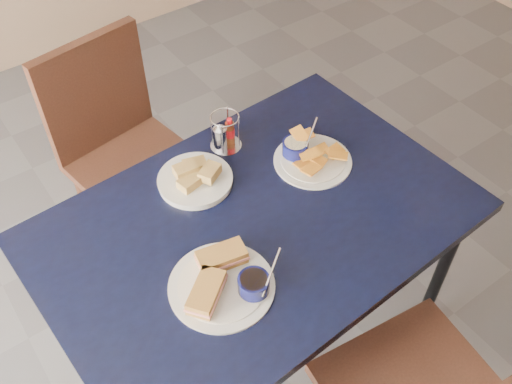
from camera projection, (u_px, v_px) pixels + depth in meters
ground at (267, 354)px, 2.28m from camera, size 6.00×6.00×0.00m
dining_table at (256, 231)px, 1.82m from camera, size 1.37×0.95×0.75m
chair_far at (122, 138)px, 2.32m from camera, size 0.52×0.50×0.96m
sandwich_plate at (224, 280)px, 1.60m from camera, size 0.32×0.30×0.12m
plantain_plate at (307, 155)px, 1.94m from camera, size 0.27×0.27×0.12m
bread_basket at (195, 178)px, 1.86m from camera, size 0.24×0.24×0.07m
condiment_caddy at (224, 134)px, 1.96m from camera, size 0.11×0.11×0.14m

